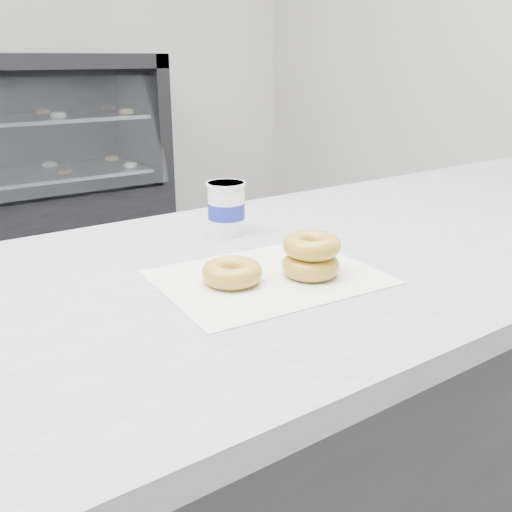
% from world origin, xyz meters
% --- Properties ---
extents(ground, '(5.00, 5.00, 0.00)m').
position_xyz_m(ground, '(0.00, 0.00, 0.00)').
color(ground, gray).
rests_on(ground, ground).
extents(wax_paper, '(0.36, 0.28, 0.00)m').
position_xyz_m(wax_paper, '(0.14, -0.66, 0.90)').
color(wax_paper, silver).
rests_on(wax_paper, counter).
extents(donut_single, '(0.11, 0.11, 0.03)m').
position_xyz_m(donut_single, '(0.08, -0.65, 0.92)').
color(donut_single, gold).
rests_on(donut_single, wax_paper).
extents(donut_stack, '(0.13, 0.13, 0.06)m').
position_xyz_m(donut_stack, '(0.20, -0.70, 0.93)').
color(donut_stack, gold).
rests_on(donut_stack, wax_paper).
extents(coffee_cup, '(0.10, 0.10, 0.10)m').
position_xyz_m(coffee_cup, '(0.22, -0.42, 0.95)').
color(coffee_cup, white).
rests_on(coffee_cup, counter).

